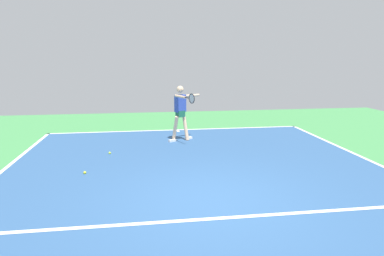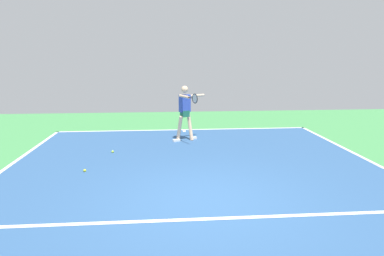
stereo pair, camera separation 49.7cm
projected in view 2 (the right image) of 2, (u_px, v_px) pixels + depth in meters
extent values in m
plane|color=#428E4C|center=(204.00, 201.00, 6.31)|extent=(21.33, 21.33, 0.00)
cube|color=#2D5484|center=(204.00, 201.00, 6.31)|extent=(9.24, 12.90, 0.00)
cube|color=white|center=(184.00, 130.00, 12.55)|extent=(9.24, 0.10, 0.01)
cube|color=white|center=(209.00, 219.00, 5.61)|extent=(6.93, 0.10, 0.01)
cube|color=white|center=(184.00, 131.00, 12.36)|extent=(0.10, 0.30, 0.01)
cylinder|color=beige|center=(190.00, 127.00, 10.97)|extent=(0.24, 0.35, 0.85)
cube|color=white|center=(193.00, 138.00, 11.11)|extent=(0.26, 0.19, 0.07)
cylinder|color=beige|center=(179.00, 129.00, 10.78)|extent=(0.24, 0.35, 0.85)
cube|color=white|center=(176.00, 140.00, 10.80)|extent=(0.26, 0.19, 0.07)
cube|color=#1E664C|center=(185.00, 114.00, 10.78)|extent=(0.31, 0.29, 0.20)
cube|color=#334CB2|center=(185.00, 103.00, 10.71)|extent=(0.38, 0.31, 0.54)
sphere|color=beige|center=(185.00, 89.00, 10.62)|extent=(0.22, 0.22, 0.22)
cylinder|color=beige|center=(197.00, 95.00, 10.89)|extent=(0.52, 0.31, 0.08)
cylinder|color=beige|center=(184.00, 96.00, 10.35)|extent=(0.31, 0.52, 0.08)
cylinder|color=black|center=(191.00, 98.00, 10.03)|extent=(0.12, 0.21, 0.03)
torus|color=black|center=(195.00, 99.00, 9.82)|extent=(0.15, 0.27, 0.29)
cylinder|color=silver|center=(195.00, 99.00, 9.82)|extent=(0.11, 0.23, 0.25)
sphere|color=yellow|center=(85.00, 170.00, 7.92)|extent=(0.07, 0.07, 0.07)
sphere|color=#C6E53D|center=(113.00, 152.00, 9.51)|extent=(0.07, 0.07, 0.07)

